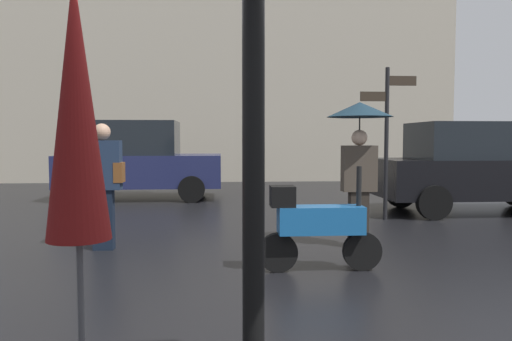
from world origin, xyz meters
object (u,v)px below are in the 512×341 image
object	(u,v)px
pedestrian_with_umbrella	(359,138)
parked_scooter	(317,224)
pedestrian_with_bag	(104,179)
parked_car_right	(478,167)
folded_patio_umbrella_near	(77,124)
parked_car_left	(139,160)
street_signpost	(387,128)

from	to	relation	value
pedestrian_with_umbrella	parked_scooter	bearing A→B (deg)	-40.82
pedestrian_with_umbrella	parked_scooter	distance (m)	1.80
pedestrian_with_bag	pedestrian_with_umbrella	bearing A→B (deg)	10.67
pedestrian_with_umbrella	parked_car_right	bearing A→B (deg)	125.73
folded_patio_umbrella_near	parked_car_right	bearing A→B (deg)	48.93
parked_scooter	parked_car_left	xyz separation A→B (m)	(-3.23, 7.29, 0.45)
pedestrian_with_bag	parked_car_right	world-z (taller)	parked_car_right
street_signpost	pedestrian_with_umbrella	bearing A→B (deg)	-117.44
parked_scooter	parked_car_right	bearing A→B (deg)	54.86
parked_car_left	parked_car_right	bearing A→B (deg)	-32.15
pedestrian_with_bag	parked_car_left	xyz separation A→B (m)	(-0.49, 5.94, 0.01)
folded_patio_umbrella_near	pedestrian_with_bag	xyz separation A→B (m)	(-0.84, 4.16, -0.63)
folded_patio_umbrella_near	parked_scooter	distance (m)	3.56
parked_car_right	street_signpost	bearing A→B (deg)	-149.63
parked_car_left	street_signpost	size ratio (longest dim) A/B	1.41
pedestrian_with_bag	parked_scooter	world-z (taller)	pedestrian_with_bag
pedestrian_with_bag	street_signpost	xyz separation A→B (m)	(4.81, 2.22, 0.77)
pedestrian_with_bag	parked_scooter	distance (m)	3.09
parked_car_left	parked_car_right	xyz separation A→B (m)	(7.52, -2.99, -0.04)
folded_patio_umbrella_near	pedestrian_with_umbrella	bearing A→B (deg)	55.71
pedestrian_with_umbrella	parked_car_right	distance (m)	4.65
pedestrian_with_umbrella	pedestrian_with_bag	distance (m)	3.64
folded_patio_umbrella_near	street_signpost	xyz separation A→B (m)	(3.97, 6.37, 0.14)
pedestrian_with_bag	parked_car_left	distance (m)	5.96
parked_scooter	street_signpost	distance (m)	4.29
pedestrian_with_umbrella	parked_car_left	distance (m)	7.33
parked_scooter	parked_car_right	xyz separation A→B (m)	(4.29, 4.30, 0.41)
pedestrian_with_bag	parked_car_left	size ratio (longest dim) A/B	0.43
folded_patio_umbrella_near	parked_car_right	distance (m)	9.45
folded_patio_umbrella_near	street_signpost	distance (m)	7.51
parked_scooter	parked_car_left	size ratio (longest dim) A/B	0.36
parked_scooter	parked_car_left	distance (m)	7.98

